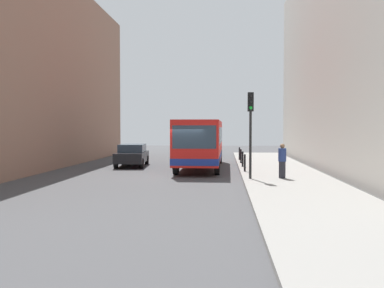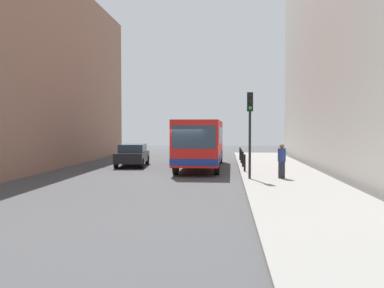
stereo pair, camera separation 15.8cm
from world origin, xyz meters
TOP-DOWN VIEW (x-y plane):
  - ground_plane at (0.00, 0.00)m, footprint 80.00×80.00m
  - sidewalk at (5.40, 0.00)m, footprint 4.40×40.00m
  - building_left at (-11.50, 4.00)m, footprint 7.00×32.00m
  - building_right at (11.50, 4.00)m, footprint 7.00×32.00m
  - bus at (0.83, 4.71)m, footprint 2.63×11.04m
  - car_beside_bus at (-3.81, 5.60)m, footprint 2.11×4.51m
  - car_behind_bus at (0.71, 16.45)m, footprint 2.06×4.50m
  - traffic_light at (3.55, -2.30)m, footprint 0.28×0.33m
  - bollard_near at (3.45, 1.22)m, footprint 0.11×0.11m
  - bollard_mid at (3.45, 4.16)m, footprint 0.11×0.11m
  - bollard_far at (3.45, 7.10)m, footprint 0.11×0.11m
  - bollard_farthest at (3.45, 10.03)m, footprint 0.11×0.11m
  - pedestrian_near_signal at (5.09, -1.99)m, footprint 0.38×0.38m

SIDE VIEW (x-z plane):
  - ground_plane at x=0.00m, z-range 0.00..0.00m
  - sidewalk at x=5.40m, z-range 0.00..0.15m
  - bollard_near at x=3.45m, z-range 0.15..1.10m
  - bollard_mid at x=3.45m, z-range 0.15..1.10m
  - bollard_far at x=3.45m, z-range 0.15..1.10m
  - bollard_farthest at x=3.45m, z-range 0.15..1.10m
  - car_beside_bus at x=-3.81m, z-range 0.04..1.52m
  - car_behind_bus at x=0.71m, z-range 0.04..1.52m
  - pedestrian_near_signal at x=5.09m, z-range 0.15..1.81m
  - bus at x=0.83m, z-range 0.23..3.23m
  - traffic_light at x=3.55m, z-range 0.96..5.06m
  - building_left at x=-11.50m, z-range 0.00..12.65m
  - building_right at x=11.50m, z-range 0.00..14.47m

